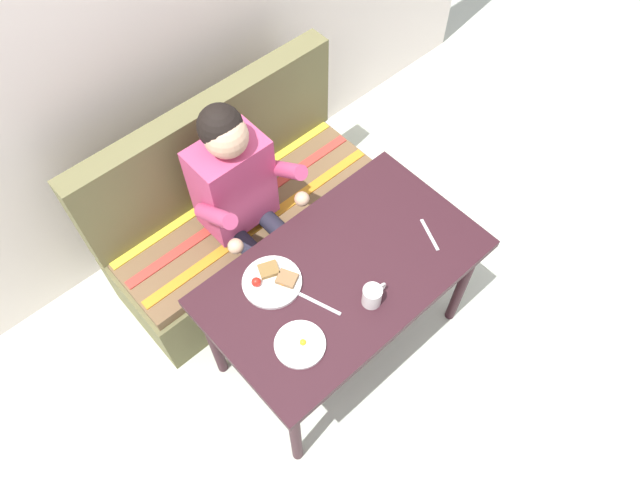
{
  "coord_description": "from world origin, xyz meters",
  "views": [
    {
      "loc": [
        -0.92,
        -0.86,
        2.86
      ],
      "look_at": [
        0.0,
        0.15,
        0.72
      ],
      "focal_mm": 33.07,
      "sensor_mm": 36.0,
      "label": 1
    }
  ],
  "objects_px": {
    "table": "(343,280)",
    "plate_breakfast": "(273,281)",
    "plate_eggs": "(300,344)",
    "knife": "(319,303)",
    "person": "(243,195)",
    "coffee_mug": "(372,295)",
    "fork": "(430,235)",
    "couch": "(242,216)"
  },
  "relations": [
    {
      "from": "person",
      "to": "fork",
      "type": "xyz_separation_m",
      "value": [
        0.47,
        -0.71,
        -0.01
      ]
    },
    {
      "from": "couch",
      "to": "fork",
      "type": "distance_m",
      "value": 1.05
    },
    {
      "from": "couch",
      "to": "plate_breakfast",
      "type": "height_order",
      "value": "couch"
    },
    {
      "from": "table",
      "to": "coffee_mug",
      "type": "distance_m",
      "value": 0.22
    },
    {
      "from": "coffee_mug",
      "to": "fork",
      "type": "height_order",
      "value": "coffee_mug"
    },
    {
      "from": "plate_breakfast",
      "to": "fork",
      "type": "relative_size",
      "value": 1.46
    },
    {
      "from": "plate_breakfast",
      "to": "couch",
      "type": "bearing_deg",
      "value": 67.08
    },
    {
      "from": "couch",
      "to": "plate_eggs",
      "type": "bearing_deg",
      "value": -111.85
    },
    {
      "from": "coffee_mug",
      "to": "plate_breakfast",
      "type": "bearing_deg",
      "value": 125.51
    },
    {
      "from": "couch",
      "to": "fork",
      "type": "relative_size",
      "value": 8.47
    },
    {
      "from": "table",
      "to": "knife",
      "type": "distance_m",
      "value": 0.21
    },
    {
      "from": "plate_eggs",
      "to": "coffee_mug",
      "type": "xyz_separation_m",
      "value": [
        0.34,
        -0.05,
        0.04
      ]
    },
    {
      "from": "person",
      "to": "fork",
      "type": "distance_m",
      "value": 0.85
    },
    {
      "from": "couch",
      "to": "plate_breakfast",
      "type": "xyz_separation_m",
      "value": [
        -0.26,
        -0.61,
        0.41
      ]
    },
    {
      "from": "plate_breakfast",
      "to": "plate_eggs",
      "type": "relative_size",
      "value": 1.23
    },
    {
      "from": "plate_breakfast",
      "to": "coffee_mug",
      "type": "bearing_deg",
      "value": -54.49
    },
    {
      "from": "fork",
      "to": "knife",
      "type": "bearing_deg",
      "value": -164.34
    },
    {
      "from": "plate_eggs",
      "to": "fork",
      "type": "bearing_deg",
      "value": 0.71
    },
    {
      "from": "couch",
      "to": "knife",
      "type": "relative_size",
      "value": 7.2
    },
    {
      "from": "couch",
      "to": "plate_breakfast",
      "type": "bearing_deg",
      "value": -112.92
    },
    {
      "from": "plate_eggs",
      "to": "couch",
      "type": "bearing_deg",
      "value": 68.15
    },
    {
      "from": "plate_eggs",
      "to": "knife",
      "type": "xyz_separation_m",
      "value": [
        0.17,
        0.08,
        -0.01
      ]
    },
    {
      "from": "table",
      "to": "plate_breakfast",
      "type": "height_order",
      "value": "plate_breakfast"
    },
    {
      "from": "plate_eggs",
      "to": "fork",
      "type": "distance_m",
      "value": 0.76
    },
    {
      "from": "couch",
      "to": "plate_breakfast",
      "type": "distance_m",
      "value": 0.78
    },
    {
      "from": "couch",
      "to": "person",
      "type": "relative_size",
      "value": 1.19
    },
    {
      "from": "table",
      "to": "fork",
      "type": "distance_m",
      "value": 0.42
    },
    {
      "from": "plate_breakfast",
      "to": "fork",
      "type": "xyz_separation_m",
      "value": [
        0.66,
        -0.28,
        -0.01
      ]
    },
    {
      "from": "coffee_mug",
      "to": "knife",
      "type": "distance_m",
      "value": 0.22
    },
    {
      "from": "couch",
      "to": "coffee_mug",
      "type": "relative_size",
      "value": 12.2
    },
    {
      "from": "table",
      "to": "knife",
      "type": "relative_size",
      "value": 6.0
    },
    {
      "from": "plate_breakfast",
      "to": "knife",
      "type": "height_order",
      "value": "plate_breakfast"
    },
    {
      "from": "couch",
      "to": "plate_eggs",
      "type": "relative_size",
      "value": 7.12
    },
    {
      "from": "knife",
      "to": "couch",
      "type": "bearing_deg",
      "value": 58.36
    },
    {
      "from": "coffee_mug",
      "to": "knife",
      "type": "relative_size",
      "value": 0.59
    },
    {
      "from": "person",
      "to": "knife",
      "type": "bearing_deg",
      "value": -99.84
    },
    {
      "from": "person",
      "to": "plate_breakfast",
      "type": "xyz_separation_m",
      "value": [
        -0.18,
        -0.43,
        0.0
      ]
    },
    {
      "from": "table",
      "to": "person",
      "type": "bearing_deg",
      "value": 97.15
    },
    {
      "from": "person",
      "to": "coffee_mug",
      "type": "distance_m",
      "value": 0.77
    },
    {
      "from": "couch",
      "to": "plate_eggs",
      "type": "distance_m",
      "value": 1.05
    },
    {
      "from": "person",
      "to": "couch",
      "type": "bearing_deg",
      "value": 67.07
    },
    {
      "from": "plate_breakfast",
      "to": "coffee_mug",
      "type": "distance_m",
      "value": 0.41
    }
  ]
}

